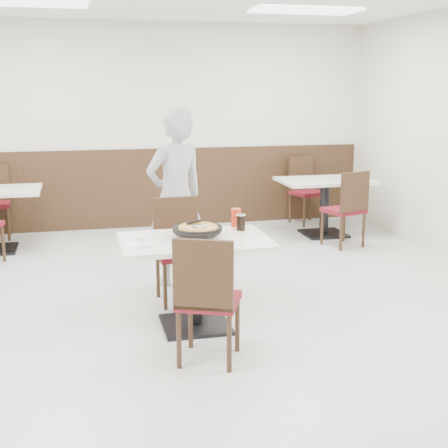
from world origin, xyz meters
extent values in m
plane|color=#B6B6B1|center=(0.00, 0.00, 0.00)|extent=(7.00, 7.00, 0.00)
cube|color=beige|center=(0.00, 3.50, 1.40)|extent=(6.00, 0.04, 2.80)
cube|color=beige|center=(0.00, -3.50, 1.40)|extent=(6.00, 0.04, 2.80)
cube|color=black|center=(0.00, 3.48, 0.55)|extent=(5.90, 0.03, 1.10)
cube|color=white|center=(-1.50, 1.80, 2.78)|extent=(1.20, 0.60, 0.02)
cube|color=white|center=(1.50, 1.80, 2.78)|extent=(1.20, 0.60, 0.02)
cylinder|color=black|center=(-0.14, -0.29, 0.77)|extent=(0.13, 0.13, 0.04)
cylinder|color=black|center=(-0.17, -0.31, 0.79)|extent=(0.38, 0.38, 0.01)
cylinder|color=#B38336|center=(-0.16, -0.30, 0.81)|extent=(0.32, 0.32, 0.02)
cube|color=white|center=(-0.15, -0.29, 0.84)|extent=(0.10, 0.12, 0.00)
cube|color=white|center=(-0.66, -0.45, 0.75)|extent=(0.19, 0.19, 0.00)
cylinder|color=white|center=(-0.63, -0.48, 0.76)|extent=(0.17, 0.17, 0.01)
cube|color=white|center=(-0.62, -0.41, 0.77)|extent=(0.05, 0.17, 0.00)
cylinder|color=black|center=(0.24, -0.15, 0.81)|extent=(0.08, 0.08, 0.13)
cylinder|color=red|center=(0.24, 0.00, 0.83)|extent=(0.09, 0.09, 0.16)
imported|color=#A5A4A9|center=(-0.16, 0.87, 0.88)|extent=(0.76, 0.65, 1.76)
camera|label=1|loc=(-1.09, -5.16, 1.96)|focal=50.00mm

